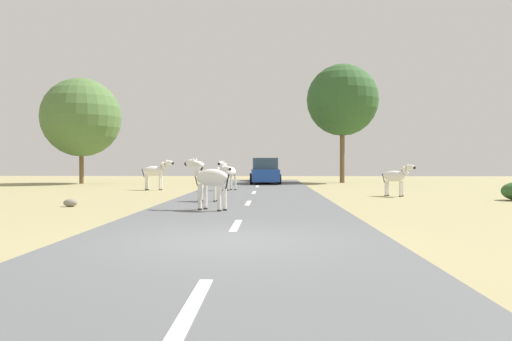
{
  "coord_description": "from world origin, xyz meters",
  "views": [
    {
      "loc": [
        0.79,
        -8.66,
        1.44
      ],
      "look_at": [
        0.14,
        13.72,
        1.1
      ],
      "focal_mm": 33.71,
      "sensor_mm": 36.0,
      "label": 1
    }
  ],
  "objects_px": {
    "zebra_4": "(155,172)",
    "car_1": "(267,171)",
    "zebra_1": "(210,179)",
    "zebra_3": "(396,177)",
    "rock_1": "(70,203)",
    "car_0": "(265,172)",
    "zebra_0": "(228,172)",
    "zebra_2": "(210,178)",
    "tree_3": "(342,100)",
    "tree_2": "(81,118)"
  },
  "relations": [
    {
      "from": "zebra_1",
      "to": "tree_3",
      "type": "height_order",
      "value": "tree_3"
    },
    {
      "from": "zebra_1",
      "to": "zebra_4",
      "type": "relative_size",
      "value": 0.8
    },
    {
      "from": "zebra_1",
      "to": "rock_1",
      "type": "relative_size",
      "value": 3.12
    },
    {
      "from": "zebra_3",
      "to": "car_0",
      "type": "bearing_deg",
      "value": -115.91
    },
    {
      "from": "tree_2",
      "to": "zebra_0",
      "type": "bearing_deg",
      "value": -38.58
    },
    {
      "from": "car_0",
      "to": "zebra_0",
      "type": "bearing_deg",
      "value": -105.31
    },
    {
      "from": "car_0",
      "to": "car_1",
      "type": "xyz_separation_m",
      "value": [
        0.09,
        5.74,
        0.0
      ]
    },
    {
      "from": "zebra_3",
      "to": "rock_1",
      "type": "distance_m",
      "value": 13.19
    },
    {
      "from": "zebra_0",
      "to": "tree_2",
      "type": "height_order",
      "value": "tree_2"
    },
    {
      "from": "rock_1",
      "to": "tree_3",
      "type": "bearing_deg",
      "value": 58.94
    },
    {
      "from": "zebra_2",
      "to": "zebra_3",
      "type": "bearing_deg",
      "value": -16.53
    },
    {
      "from": "zebra_1",
      "to": "car_1",
      "type": "bearing_deg",
      "value": -170.6
    },
    {
      "from": "car_0",
      "to": "car_1",
      "type": "relative_size",
      "value": 1.02
    },
    {
      "from": "zebra_1",
      "to": "zebra_3",
      "type": "height_order",
      "value": "zebra_3"
    },
    {
      "from": "car_1",
      "to": "rock_1",
      "type": "relative_size",
      "value": 9.65
    },
    {
      "from": "zebra_3",
      "to": "zebra_0",
      "type": "bearing_deg",
      "value": -77.84
    },
    {
      "from": "zebra_3",
      "to": "tree_3",
      "type": "relative_size",
      "value": 0.17
    },
    {
      "from": "zebra_3",
      "to": "tree_2",
      "type": "relative_size",
      "value": 0.19
    },
    {
      "from": "zebra_3",
      "to": "zebra_4",
      "type": "bearing_deg",
      "value": -74.11
    },
    {
      "from": "zebra_2",
      "to": "rock_1",
      "type": "height_order",
      "value": "zebra_2"
    },
    {
      "from": "zebra_1",
      "to": "tree_2",
      "type": "xyz_separation_m",
      "value": [
        -11.1,
        16.02,
        3.8
      ]
    },
    {
      "from": "zebra_4",
      "to": "car_1",
      "type": "relative_size",
      "value": 0.41
    },
    {
      "from": "zebra_1",
      "to": "zebra_3",
      "type": "bearing_deg",
      "value": 129.48
    },
    {
      "from": "car_0",
      "to": "tree_2",
      "type": "relative_size",
      "value": 0.6
    },
    {
      "from": "zebra_0",
      "to": "zebra_1",
      "type": "distance_m",
      "value": 7.12
    },
    {
      "from": "zebra_0",
      "to": "tree_2",
      "type": "distance_m",
      "value": 14.73
    },
    {
      "from": "tree_2",
      "to": "tree_3",
      "type": "xyz_separation_m",
      "value": [
        18.6,
        2.05,
        1.41
      ]
    },
    {
      "from": "car_0",
      "to": "zebra_2",
      "type": "bearing_deg",
      "value": -97.25
    },
    {
      "from": "zebra_0",
      "to": "zebra_3",
      "type": "bearing_deg",
      "value": -177.5
    },
    {
      "from": "rock_1",
      "to": "zebra_4",
      "type": "bearing_deg",
      "value": 87.25
    },
    {
      "from": "zebra_3",
      "to": "tree_2",
      "type": "distance_m",
      "value": 22.84
    },
    {
      "from": "zebra_0",
      "to": "car_1",
      "type": "height_order",
      "value": "car_1"
    },
    {
      "from": "zebra_0",
      "to": "zebra_4",
      "type": "xyz_separation_m",
      "value": [
        -4.01,
        1.0,
        0.01
      ]
    },
    {
      "from": "zebra_0",
      "to": "zebra_4",
      "type": "relative_size",
      "value": 0.89
    },
    {
      "from": "zebra_0",
      "to": "zebra_3",
      "type": "relative_size",
      "value": 1.09
    },
    {
      "from": "zebra_4",
      "to": "rock_1",
      "type": "xyz_separation_m",
      "value": [
        -0.47,
        -9.86,
        -0.86
      ]
    },
    {
      "from": "zebra_4",
      "to": "zebra_1",
      "type": "bearing_deg",
      "value": 27.7
    },
    {
      "from": "tree_3",
      "to": "tree_2",
      "type": "bearing_deg",
      "value": -173.72
    },
    {
      "from": "car_0",
      "to": "car_1",
      "type": "distance_m",
      "value": 5.74
    },
    {
      "from": "car_0",
      "to": "rock_1",
      "type": "xyz_separation_m",
      "value": [
        -6.26,
        -16.87,
        -0.72
      ]
    },
    {
      "from": "zebra_1",
      "to": "zebra_3",
      "type": "xyz_separation_m",
      "value": [
        7.64,
        3.53,
        -0.0
      ]
    },
    {
      "from": "zebra_0",
      "to": "zebra_3",
      "type": "xyz_separation_m",
      "value": [
        7.59,
        -3.59,
        -0.13
      ]
    },
    {
      "from": "zebra_1",
      "to": "zebra_4",
      "type": "xyz_separation_m",
      "value": [
        -3.95,
        8.12,
        0.13
      ]
    },
    {
      "from": "zebra_0",
      "to": "car_1",
      "type": "relative_size",
      "value": 0.36
    },
    {
      "from": "zebra_1",
      "to": "car_0",
      "type": "xyz_separation_m",
      "value": [
        1.83,
        15.13,
        -0.01
      ]
    },
    {
      "from": "car_1",
      "to": "tree_3",
      "type": "distance_m",
      "value": 8.14
    },
    {
      "from": "car_0",
      "to": "rock_1",
      "type": "distance_m",
      "value": 18.01
    },
    {
      "from": "zebra_4",
      "to": "car_0",
      "type": "relative_size",
      "value": 0.4
    },
    {
      "from": "zebra_2",
      "to": "tree_3",
      "type": "bearing_deg",
      "value": 11.81
    },
    {
      "from": "rock_1",
      "to": "zebra_3",
      "type": "bearing_deg",
      "value": 23.59
    }
  ]
}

